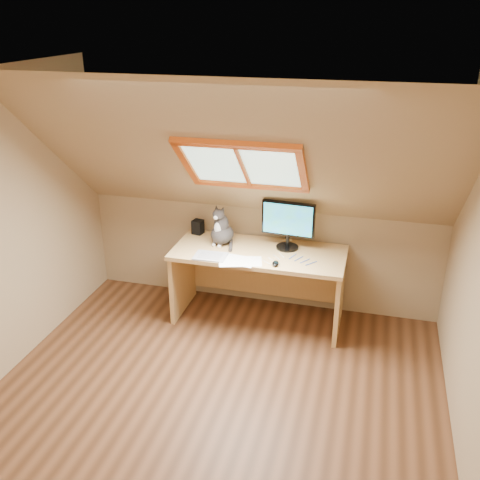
% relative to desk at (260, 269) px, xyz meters
% --- Properties ---
extents(ground, '(3.50, 3.50, 0.00)m').
position_rel_desk_xyz_m(ground, '(-0.06, -1.45, -0.50)').
color(ground, brown).
rests_on(ground, ground).
extents(room_shell, '(3.52, 3.52, 2.41)m').
position_rel_desk_xyz_m(room_shell, '(-0.06, -1.54, 0.93)').
color(room_shell, '#A18560').
rests_on(room_shell, ground).
extents(desk, '(1.59, 0.70, 0.73)m').
position_rel_desk_xyz_m(desk, '(0.00, 0.00, 0.00)').
color(desk, tan).
rests_on(desk, ground).
extents(monitor, '(0.49, 0.21, 0.45)m').
position_rel_desk_xyz_m(monitor, '(0.24, 0.05, 0.48)').
color(monitor, black).
rests_on(monitor, desk).
extents(cat, '(0.28, 0.31, 0.40)m').
position_rel_desk_xyz_m(cat, '(-0.38, 0.01, 0.36)').
color(cat, '#393433').
rests_on(cat, desk).
extents(desk_speaker, '(0.11, 0.11, 0.14)m').
position_rel_desk_xyz_m(desk_speaker, '(-0.68, 0.18, 0.29)').
color(desk_speaker, black).
rests_on(desk_speaker, desk).
extents(graphics_tablet, '(0.30, 0.21, 0.01)m').
position_rel_desk_xyz_m(graphics_tablet, '(-0.39, -0.31, 0.23)').
color(graphics_tablet, '#B2B2B7').
rests_on(graphics_tablet, desk).
extents(mouse, '(0.07, 0.11, 0.03)m').
position_rel_desk_xyz_m(mouse, '(0.21, -0.32, 0.24)').
color(mouse, black).
rests_on(mouse, desk).
extents(papers, '(0.35, 0.30, 0.01)m').
position_rel_desk_xyz_m(papers, '(-0.15, -0.33, 0.23)').
color(papers, white).
rests_on(papers, desk).
extents(cables, '(0.51, 0.26, 0.01)m').
position_rel_desk_xyz_m(cables, '(0.32, -0.19, 0.23)').
color(cables, silver).
rests_on(cables, desk).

